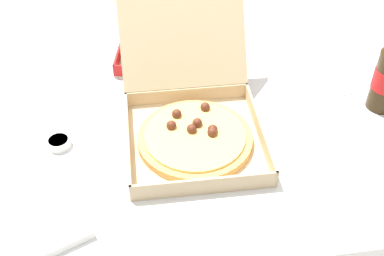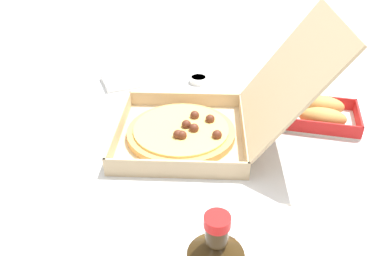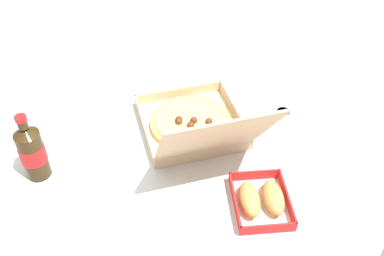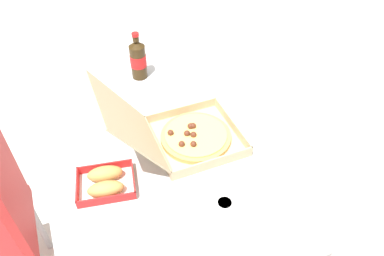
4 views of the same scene
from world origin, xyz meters
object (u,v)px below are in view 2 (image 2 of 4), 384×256
pizza_box_open (200,123)px  napkin_pile (121,80)px  dipping_sauce_cup (198,79)px  paper_menu (279,247)px  bread_side_box (322,113)px

pizza_box_open → napkin_pile: pizza_box_open is taller
napkin_pile → dipping_sauce_cup: 0.25m
paper_menu → dipping_sauce_cup: size_ratio=3.75×
napkin_pile → bread_side_box: bearing=69.6°
paper_menu → napkin_pile: size_ratio=1.91×
paper_menu → pizza_box_open: bearing=-163.2°
bread_side_box → paper_menu: bearing=-22.4°
pizza_box_open → napkin_pile: (-0.31, -0.25, -0.04)m
paper_menu → napkin_pile: napkin_pile is taller
dipping_sauce_cup → napkin_pile: bearing=-87.2°
pizza_box_open → napkin_pile: bearing=-140.2°
paper_menu → dipping_sauce_cup: dipping_sauce_cup is taller
napkin_pile → dipping_sauce_cup: bearing=92.8°
pizza_box_open → bread_side_box: pizza_box_open is taller
paper_menu → napkin_pile: 0.76m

